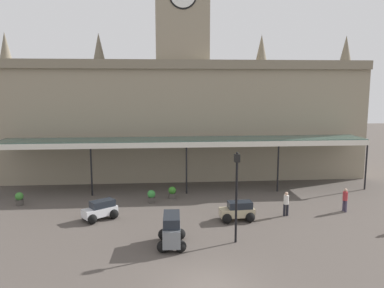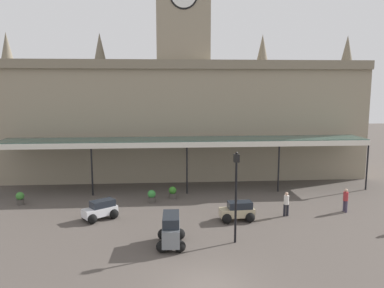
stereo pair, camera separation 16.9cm
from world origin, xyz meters
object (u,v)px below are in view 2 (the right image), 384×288
(pedestrian_beside_cars, at_px, (286,203))
(planter_near_kerb, at_px, (173,192))
(car_white_estate, at_px, (101,211))
(victorian_lamppost, at_px, (236,187))
(car_beige_estate, at_px, (237,212))
(planter_forecourt_centre, at_px, (20,198))
(pedestrian_crossing_forecourt, at_px, (346,199))
(car_grey_van, at_px, (171,232))
(planter_by_canopy, at_px, (152,196))

(pedestrian_beside_cars, height_order, planter_near_kerb, pedestrian_beside_cars)
(car_white_estate, bearing_deg, planter_near_kerb, 41.75)
(victorian_lamppost, xyz_separation_m, planter_near_kerb, (-3.32, 8.82, -2.73))
(victorian_lamppost, bearing_deg, pedestrian_beside_cars, 44.27)
(car_beige_estate, relative_size, pedestrian_beside_cars, 1.38)
(car_beige_estate, distance_m, planter_forecourt_centre, 16.13)
(car_beige_estate, bearing_deg, car_white_estate, 174.19)
(planter_near_kerb, bearing_deg, car_white_estate, -138.25)
(pedestrian_crossing_forecourt, bearing_deg, victorian_lamppost, -151.66)
(car_beige_estate, xyz_separation_m, planter_near_kerb, (-4.12, 5.27, -0.07))
(pedestrian_crossing_forecourt, height_order, planter_forecourt_centre, pedestrian_crossing_forecourt)
(car_grey_van, bearing_deg, victorian_lamppost, 2.61)
(car_white_estate, bearing_deg, car_grey_van, -45.28)
(pedestrian_beside_cars, bearing_deg, planter_by_canopy, 157.73)
(pedestrian_crossing_forecourt, distance_m, planter_forecourt_centre, 23.59)
(car_white_estate, distance_m, pedestrian_crossing_forecourt, 16.88)
(car_grey_van, distance_m, car_white_estate, 6.51)
(car_grey_van, xyz_separation_m, planter_forecourt_centre, (-11.05, 8.26, -0.32))
(car_beige_estate, distance_m, planter_near_kerb, 6.70)
(pedestrian_crossing_forecourt, height_order, planter_by_canopy, pedestrian_crossing_forecourt)
(car_grey_van, bearing_deg, planter_by_canopy, 99.15)
(planter_by_canopy, height_order, planter_near_kerb, same)
(planter_near_kerb, bearing_deg, pedestrian_crossing_forecourt, -19.06)
(pedestrian_beside_cars, relative_size, victorian_lamppost, 0.32)
(car_white_estate, bearing_deg, pedestrian_beside_cars, -1.36)
(victorian_lamppost, distance_m, planter_by_canopy, 9.73)
(car_grey_van, relative_size, planter_by_canopy, 2.53)
(car_grey_van, distance_m, planter_forecourt_centre, 13.80)
(victorian_lamppost, height_order, planter_near_kerb, victorian_lamppost)
(pedestrian_beside_cars, bearing_deg, planter_forecourt_centre, 168.28)
(planter_forecourt_centre, relative_size, planter_near_kerb, 1.00)
(planter_forecourt_centre, relative_size, planter_by_canopy, 1.00)
(victorian_lamppost, bearing_deg, car_white_estate, 151.45)
(car_beige_estate, height_order, car_white_estate, same)
(car_grey_van, height_order, planter_by_canopy, car_grey_van)
(car_beige_estate, bearing_deg, planter_near_kerb, 128.03)
(car_white_estate, xyz_separation_m, pedestrian_beside_cars, (12.47, -0.30, 0.34))
(victorian_lamppost, relative_size, planter_forecourt_centre, 5.42)
(victorian_lamppost, relative_size, planter_near_kerb, 5.42)
(pedestrian_beside_cars, height_order, victorian_lamppost, victorian_lamppost)
(car_beige_estate, xyz_separation_m, victorian_lamppost, (-0.81, -3.54, 2.65))
(car_beige_estate, relative_size, planter_by_canopy, 2.40)
(car_grey_van, relative_size, pedestrian_crossing_forecourt, 1.46)
(pedestrian_beside_cars, xyz_separation_m, planter_by_canopy, (-9.20, 3.77, -0.42))
(planter_by_canopy, bearing_deg, planter_near_kerb, 28.85)
(car_white_estate, xyz_separation_m, planter_forecourt_centre, (-6.47, 3.63, -0.07))
(car_grey_van, xyz_separation_m, car_beige_estate, (4.43, 3.71, -0.24))
(car_beige_estate, xyz_separation_m, planter_by_canopy, (-5.73, 4.39, -0.07))
(car_grey_van, bearing_deg, planter_near_kerb, 88.07)
(car_beige_estate, relative_size, planter_near_kerb, 2.40)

